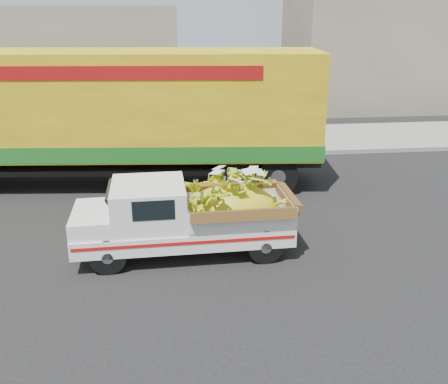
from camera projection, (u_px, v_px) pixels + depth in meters
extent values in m
plane|color=black|center=(151.00, 255.00, 10.44)|extent=(100.00, 100.00, 0.00)
cube|color=gray|center=(156.00, 157.00, 17.13)|extent=(60.00, 0.25, 0.15)
cube|color=gray|center=(156.00, 142.00, 19.09)|extent=(60.00, 4.00, 0.14)
cube|color=gray|center=(425.00, 47.00, 26.03)|extent=(14.00, 6.00, 6.00)
cylinder|color=black|center=(108.00, 256.00, 9.63)|extent=(0.72, 0.23, 0.72)
cylinder|color=black|center=(112.00, 227.00, 10.91)|extent=(0.72, 0.23, 0.72)
cylinder|color=black|center=(265.00, 246.00, 10.05)|extent=(0.72, 0.23, 0.72)
cylinder|color=black|center=(252.00, 219.00, 11.32)|extent=(0.72, 0.23, 0.72)
cube|color=silver|center=(183.00, 229.00, 10.41)|extent=(4.47, 1.73, 0.37)
cube|color=#A50F0C|center=(186.00, 243.00, 9.64)|extent=(4.34, 0.13, 0.07)
cube|color=silver|center=(77.00, 240.00, 10.15)|extent=(0.14, 1.57, 0.13)
cube|color=silver|center=(93.00, 219.00, 10.05)|extent=(0.84, 1.53, 0.34)
cube|color=silver|center=(149.00, 204.00, 10.11)|extent=(1.50, 1.58, 0.85)
cube|color=black|center=(153.00, 211.00, 9.35)|extent=(0.80, 0.03, 0.40)
cube|color=silver|center=(237.00, 208.00, 10.42)|extent=(2.21, 1.66, 0.48)
ellipsoid|color=yellow|center=(232.00, 212.00, 10.44)|extent=(2.00, 1.34, 1.21)
cylinder|color=black|center=(278.00, 175.00, 13.71)|extent=(1.12, 0.42, 1.10)
cylinder|color=black|center=(270.00, 155.00, 15.59)|extent=(1.12, 0.42, 1.10)
cylinder|color=black|center=(234.00, 176.00, 13.69)|extent=(1.12, 0.42, 1.10)
cylinder|color=black|center=(231.00, 156.00, 15.56)|extent=(1.12, 0.42, 1.10)
cube|color=black|center=(112.00, 158.00, 14.47)|extent=(12.04, 2.11, 0.36)
cube|color=gold|center=(108.00, 103.00, 13.92)|extent=(11.94, 3.58, 2.84)
cube|color=#1A5D1C|center=(111.00, 144.00, 14.32)|extent=(12.00, 3.61, 0.45)
cube|color=maroon|center=(95.00, 73.00, 12.41)|extent=(8.37, 0.80, 0.35)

